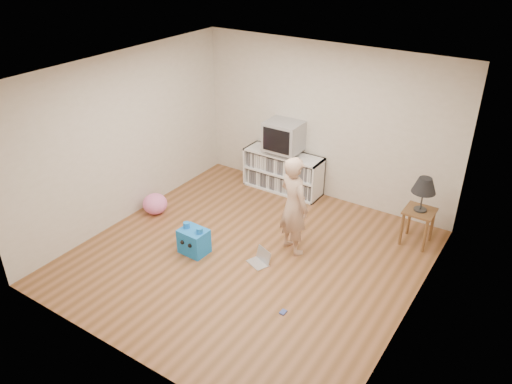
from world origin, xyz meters
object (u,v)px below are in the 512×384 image
object	(u,v)px
plush_blue	(194,241)
plush_pink	(155,204)
media_unit	(284,171)
dvd_deck	(284,151)
side_table	(419,218)
table_lamp	(424,186)
person	(294,206)
crt_tv	(284,136)
laptop	(261,259)

from	to	relation	value
plush_blue	plush_pink	world-z (taller)	plush_blue
media_unit	plush_blue	size ratio (longest dim) A/B	3.10
dvd_deck	plush_pink	bearing A→B (deg)	-125.67
side_table	table_lamp	size ratio (longest dim) A/B	1.07
plush_blue	person	bearing A→B (deg)	38.37
plush_blue	table_lamp	bearing A→B (deg)	40.06
table_lamp	side_table	bearing A→B (deg)	0.00
dvd_deck	side_table	world-z (taller)	dvd_deck
crt_tv	side_table	distance (m)	2.58
table_lamp	plush_blue	size ratio (longest dim) A/B	1.14
dvd_deck	plush_blue	distance (m)	2.41
plush_pink	table_lamp	bearing A→B (deg)	21.10
crt_tv	laptop	size ratio (longest dim) A/B	1.70
person	crt_tv	bearing A→B (deg)	-31.43
media_unit	person	world-z (taller)	person
dvd_deck	plush_pink	world-z (taller)	dvd_deck
person	laptop	xyz separation A→B (m)	(-0.21, -0.52, -0.68)
dvd_deck	crt_tv	bearing A→B (deg)	-90.00
media_unit	table_lamp	bearing A→B (deg)	-8.82
plush_blue	dvd_deck	bearing A→B (deg)	90.39
side_table	plush_pink	size ratio (longest dim) A/B	1.40
side_table	laptop	bearing A→B (deg)	-134.29
dvd_deck	person	bearing A→B (deg)	-55.28
plush_pink	media_unit	bearing A→B (deg)	54.56
person	plush_pink	distance (m)	2.46
side_table	dvd_deck	bearing A→B (deg)	171.53
dvd_deck	crt_tv	distance (m)	0.29
plush_pink	person	bearing A→B (deg)	7.50
side_table	table_lamp	xyz separation A→B (m)	(0.00, 0.00, 0.53)
media_unit	crt_tv	bearing A→B (deg)	-90.00
media_unit	table_lamp	distance (m)	2.58
crt_tv	person	bearing A→B (deg)	-55.22
table_lamp	plush_pink	bearing A→B (deg)	-158.90
dvd_deck	table_lamp	bearing A→B (deg)	-8.47
media_unit	plush_pink	xyz separation A→B (m)	(-1.32, -1.85, -0.18)
crt_tv	side_table	world-z (taller)	crt_tv
media_unit	laptop	world-z (taller)	media_unit
media_unit	side_table	size ratio (longest dim) A/B	2.55
laptop	plush_pink	distance (m)	2.18
dvd_deck	crt_tv	size ratio (longest dim) A/B	0.75
media_unit	laptop	bearing A→B (deg)	-67.56
dvd_deck	media_unit	bearing A→B (deg)	90.00
person	laptop	bearing A→B (deg)	92.22
side_table	laptop	distance (m)	2.37
person	side_table	bearing A→B (deg)	-117.26
laptop	plush_blue	xyz separation A→B (m)	(-0.93, -0.31, 0.14)
crt_tv	plush_blue	size ratio (longest dim) A/B	1.33
table_lamp	dvd_deck	bearing A→B (deg)	171.53
dvd_deck	plush_blue	size ratio (longest dim) A/B	1.00
table_lamp	person	size ratio (longest dim) A/B	0.35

